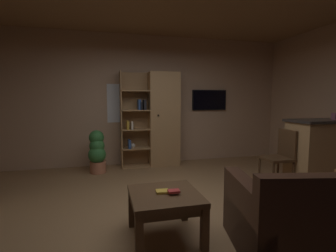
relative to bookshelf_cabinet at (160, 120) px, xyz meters
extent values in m
cube|color=olive|center=(-0.32, -2.37, -0.99)|extent=(6.45, 5.23, 0.02)
cube|color=tan|center=(-0.32, 0.27, 0.41)|extent=(6.57, 0.06, 2.78)
cube|color=white|center=(-0.75, 0.24, 0.35)|extent=(0.67, 0.01, 0.81)
cube|color=#A87F51|center=(0.09, -0.01, 0.01)|extent=(0.64, 0.38, 1.98)
cube|color=#A87F51|center=(-0.53, 0.17, 0.01)|extent=(0.59, 0.02, 1.98)
cube|color=#A87F51|center=(-0.81, -0.01, 0.01)|extent=(0.02, 0.38, 1.98)
sphere|color=black|center=(-0.07, -0.21, 0.11)|extent=(0.04, 0.04, 0.04)
cube|color=#A87F51|center=(-0.53, -0.01, -0.97)|extent=(0.59, 0.38, 0.02)
cube|color=#A87F51|center=(-0.53, -0.01, -0.59)|extent=(0.59, 0.38, 0.02)
cube|color=#A87F51|center=(-0.53, -0.01, -0.19)|extent=(0.59, 0.38, 0.02)
cube|color=#A87F51|center=(-0.53, -0.01, 0.21)|extent=(0.59, 0.38, 0.02)
cube|color=#A87F51|center=(-0.53, -0.01, 0.60)|extent=(0.59, 0.38, 0.02)
cube|color=black|center=(-0.33, -0.06, 0.32)|extent=(0.05, 0.23, 0.21)
cube|color=beige|center=(-0.60, -0.06, -0.10)|extent=(0.03, 0.23, 0.16)
cube|color=gold|center=(-0.68, -0.06, -0.10)|extent=(0.04, 0.23, 0.17)
cube|color=black|center=(-0.41, -0.06, 0.30)|extent=(0.04, 0.23, 0.16)
cube|color=#2D4C8C|center=(-0.44, -0.06, 0.32)|extent=(0.05, 0.23, 0.21)
cube|color=#2D4C8C|center=(-0.66, -0.06, -0.49)|extent=(0.05, 0.23, 0.17)
sphere|color=beige|center=(-0.58, -0.01, -0.54)|extent=(0.10, 0.10, 0.10)
cube|color=#A87F51|center=(2.46, -1.95, -0.46)|extent=(1.42, 0.53, 1.05)
cube|color=#2D2826|center=(2.46, -1.95, 0.09)|extent=(1.48, 0.59, 0.04)
cube|color=#382116|center=(0.75, -3.39, -0.77)|extent=(1.66, 1.23, 0.42)
cube|color=#382116|center=(0.09, -3.25, -0.65)|extent=(0.34, 0.95, 0.67)
cube|color=brown|center=(0.80, -3.46, -0.44)|extent=(0.46, 0.17, 0.39)
cube|color=#4C331E|center=(-0.57, -2.84, -0.54)|extent=(0.69, 0.69, 0.05)
cube|color=#4C331E|center=(-0.57, -2.84, -0.61)|extent=(0.62, 0.63, 0.08)
cube|color=#4C331E|center=(-0.87, -3.14, -0.77)|extent=(0.07, 0.07, 0.41)
cube|color=#4C331E|center=(-0.26, -3.14, -0.77)|extent=(0.07, 0.07, 0.41)
cube|color=#4C331E|center=(-0.87, -2.53, -0.77)|extent=(0.07, 0.07, 0.41)
cube|color=#4C331E|center=(-0.26, -2.53, -0.77)|extent=(0.07, 0.07, 0.41)
cube|color=gold|center=(-0.59, -2.81, -0.51)|extent=(0.14, 0.11, 0.02)
cube|color=#B22D2D|center=(-0.49, -2.89, -0.48)|extent=(0.12, 0.09, 0.02)
cube|color=#4C331E|center=(1.53, -1.80, -0.52)|extent=(0.42, 0.42, 0.04)
cube|color=#4C331E|center=(1.72, -1.80, -0.28)|extent=(0.04, 0.40, 0.44)
cylinder|color=#4C331E|center=(1.35, -1.62, -0.75)|extent=(0.04, 0.04, 0.46)
cylinder|color=#4C331E|center=(1.35, -1.98, -0.75)|extent=(0.04, 0.04, 0.46)
cylinder|color=#4C331E|center=(1.71, -1.62, -0.75)|extent=(0.04, 0.04, 0.46)
cylinder|color=#4C331E|center=(1.71, -1.98, -0.75)|extent=(0.04, 0.04, 0.46)
cylinder|color=#B77051|center=(-1.28, -0.30, -0.87)|extent=(0.30, 0.30, 0.23)
sphere|color=#2D6B33|center=(-1.30, -0.33, -0.62)|extent=(0.33, 0.33, 0.33)
sphere|color=#2D6B33|center=(-1.29, -0.30, -0.46)|extent=(0.29, 0.29, 0.29)
sphere|color=#2D6B33|center=(-1.30, -0.26, -0.30)|extent=(0.29, 0.29, 0.29)
cube|color=black|center=(1.22, 0.21, 0.42)|extent=(0.82, 0.05, 0.46)
cube|color=black|center=(1.22, 0.19, 0.42)|extent=(0.78, 0.01, 0.42)
camera|label=1|loc=(-1.13, -5.19, 0.41)|focal=26.68mm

